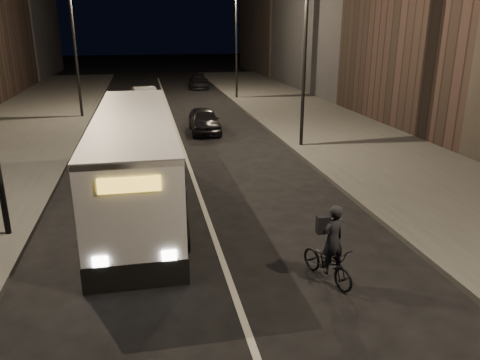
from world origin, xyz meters
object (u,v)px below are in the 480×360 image
cyclist_on_bicycle (329,256)px  car_near (204,120)px  city_bus (136,155)px  car_far (199,81)px  streetlight_right_far (233,29)px  streetlight_right_mid (300,32)px  streetlight_left_far (78,30)px  car_mid (144,96)px

cyclist_on_bicycle → car_near: (-0.73, 16.36, 0.03)m
city_bus → car_far: city_bus is taller
streetlight_right_far → car_far: streetlight_right_far is taller
streetlight_right_far → cyclist_on_bicycle: 28.51m
streetlight_right_mid → streetlight_right_far: same height
city_bus → streetlight_left_far: bearing=101.9°
streetlight_right_far → streetlight_left_far: same height
car_mid → streetlight_right_mid: bearing=108.8°
car_near → streetlight_left_far: bearing=142.1°
cyclist_on_bicycle → car_near: bearing=73.9°
car_far → streetlight_right_far: bearing=-72.4°
streetlight_right_far → streetlight_left_far: bearing=-150.6°
streetlight_left_far → streetlight_right_mid: bearing=-43.2°
streetlight_left_far → car_mid: streetlight_left_far is taller
car_near → car_far: (2.00, 19.15, -0.06)m
streetlight_left_far → cyclist_on_bicycle: (7.56, -21.94, -4.72)m
car_mid → streetlight_left_far: bearing=41.0°
streetlight_left_far → car_mid: (3.63, 4.13, -4.63)m
car_near → car_far: bearing=85.4°
car_mid → car_near: bearing=100.5°
city_bus → cyclist_on_bicycle: 7.48m
streetlight_right_mid → streetlight_left_far: same height
streetlight_right_far → city_bus: 23.41m
streetlight_right_mid → car_far: streetlight_right_mid is taller
cyclist_on_bicycle → car_near: cyclist_on_bicycle is taller
cyclist_on_bicycle → streetlight_left_far: bearing=90.3°
streetlight_left_far → car_near: bearing=-39.3°
streetlight_left_far → cyclist_on_bicycle: streetlight_left_far is taller
city_bus → cyclist_on_bicycle: bearing=-54.4°
car_mid → car_far: (5.19, 9.44, -0.12)m
streetlight_right_mid → car_near: 7.50m
car_near → streetlight_right_mid: bearing=-47.7°
car_mid → cyclist_on_bicycle: bearing=90.9°
streetlight_right_mid → city_bus: streetlight_right_mid is taller
streetlight_right_far → city_bus: (-7.40, -21.89, -3.73)m
streetlight_left_far → cyclist_on_bicycle: bearing=-71.0°
streetlight_right_mid → cyclist_on_bicycle: (-3.11, -11.94, -4.72)m
cyclist_on_bicycle → streetlight_right_mid: bearing=56.8°
streetlight_right_far → car_mid: size_ratio=1.83×
city_bus → cyclist_on_bicycle: size_ratio=5.76×
streetlight_left_far → car_far: 16.87m
car_near → car_mid: 10.22m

